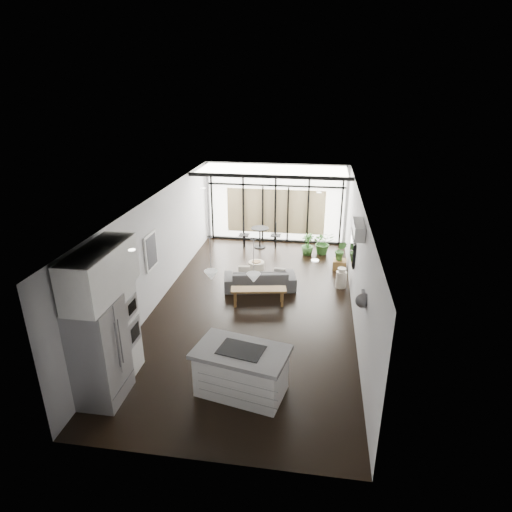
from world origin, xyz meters
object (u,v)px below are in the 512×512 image
(pouf, at_px, (256,268))
(console_bench, at_px, (259,297))
(milk_can, at_px, (341,278))
(tv, at_px, (353,250))
(island, at_px, (241,371))
(fridge, at_px, (99,353))
(sofa, at_px, (260,276))

(pouf, bearing_deg, console_bench, -79.81)
(milk_can, bearing_deg, tv, -62.11)
(island, height_order, pouf, island)
(fridge, height_order, sofa, fridge)
(fridge, height_order, milk_can, fridge)
(console_bench, bearing_deg, fridge, -129.89)
(fridge, height_order, tv, fridge)
(island, distance_m, console_bench, 3.41)
(island, xyz_separation_m, sofa, (-0.28, 4.35, -0.07))
(island, relative_size, tv, 1.52)
(sofa, bearing_deg, milk_can, 178.90)
(fridge, relative_size, pouf, 4.02)
(fridge, distance_m, sofa, 5.34)
(milk_can, relative_size, tv, 0.53)
(pouf, bearing_deg, milk_can, -12.69)
(sofa, bearing_deg, pouf, -87.19)
(island, relative_size, milk_can, 2.85)
(fridge, relative_size, milk_can, 3.26)
(tv, bearing_deg, fridge, -133.55)
(sofa, bearing_deg, fridge, 54.60)
(island, xyz_separation_m, milk_can, (1.97, 4.75, -0.16))
(fridge, relative_size, sofa, 0.97)
(console_bench, bearing_deg, island, -96.79)
(sofa, bearing_deg, tv, 168.86)
(console_bench, height_order, tv, tv)
(island, bearing_deg, sofa, 105.93)
(milk_can, height_order, tv, tv)
(fridge, xyz_separation_m, sofa, (2.16, 4.85, -0.57))
(island, bearing_deg, tv, 75.73)
(sofa, relative_size, pouf, 4.16)
(island, distance_m, milk_can, 5.15)
(island, height_order, sofa, island)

